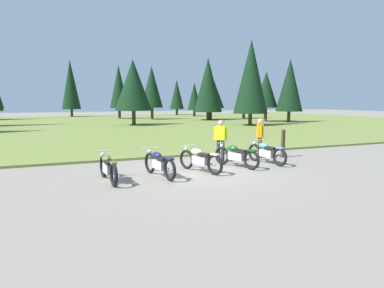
{
  "coord_description": "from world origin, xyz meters",
  "views": [
    {
      "loc": [
        -4.74,
        -10.7,
        2.42
      ],
      "look_at": [
        0.0,
        0.6,
        0.9
      ],
      "focal_mm": 32.42,
      "sensor_mm": 36.0,
      "label": 1
    }
  ],
  "objects_px": {
    "rider_with_back_turned": "(221,138)",
    "motorcycle_sky_blue": "(266,152)",
    "motorcycle_olive": "(108,167)",
    "motorcycle_cream": "(200,159)",
    "trail_marker_post": "(283,144)",
    "motorcycle_navy": "(159,163)",
    "motorcycle_british_green": "(236,155)",
    "rider_in_hivis_vest": "(260,136)"
  },
  "relations": [
    {
      "from": "motorcycle_olive",
      "to": "motorcycle_navy",
      "type": "xyz_separation_m",
      "value": [
        1.63,
        0.05,
        0.0
      ]
    },
    {
      "from": "motorcycle_cream",
      "to": "motorcycle_sky_blue",
      "type": "relative_size",
      "value": 0.96
    },
    {
      "from": "motorcycle_navy",
      "to": "motorcycle_sky_blue",
      "type": "relative_size",
      "value": 1.0
    },
    {
      "from": "motorcycle_olive",
      "to": "trail_marker_post",
      "type": "bearing_deg",
      "value": 12.38
    },
    {
      "from": "motorcycle_cream",
      "to": "motorcycle_sky_blue",
      "type": "xyz_separation_m",
      "value": [
        3.05,
        0.47,
        0.0
      ]
    },
    {
      "from": "motorcycle_british_green",
      "to": "motorcycle_sky_blue",
      "type": "xyz_separation_m",
      "value": [
        1.47,
        0.18,
        0.0
      ]
    },
    {
      "from": "motorcycle_olive",
      "to": "motorcycle_navy",
      "type": "bearing_deg",
      "value": 1.86
    },
    {
      "from": "motorcycle_cream",
      "to": "rider_in_hivis_vest",
      "type": "relative_size",
      "value": 1.2
    },
    {
      "from": "motorcycle_british_green",
      "to": "motorcycle_olive",
      "type": "bearing_deg",
      "value": -173.43
    },
    {
      "from": "motorcycle_olive",
      "to": "motorcycle_sky_blue",
      "type": "height_order",
      "value": "same"
    },
    {
      "from": "motorcycle_cream",
      "to": "rider_in_hivis_vest",
      "type": "distance_m",
      "value": 4.09
    },
    {
      "from": "motorcycle_olive",
      "to": "motorcycle_sky_blue",
      "type": "xyz_separation_m",
      "value": [
        6.2,
        0.73,
        0.0
      ]
    },
    {
      "from": "motorcycle_sky_blue",
      "to": "trail_marker_post",
      "type": "distance_m",
      "value": 1.81
    },
    {
      "from": "motorcycle_sky_blue",
      "to": "rider_with_back_turned",
      "type": "relative_size",
      "value": 1.25
    },
    {
      "from": "rider_in_hivis_vest",
      "to": "trail_marker_post",
      "type": "xyz_separation_m",
      "value": [
        0.94,
        -0.38,
        -0.35
      ]
    },
    {
      "from": "rider_with_back_turned",
      "to": "motorcycle_sky_blue",
      "type": "bearing_deg",
      "value": -35.85
    },
    {
      "from": "motorcycle_british_green",
      "to": "rider_with_back_turned",
      "type": "xyz_separation_m",
      "value": [
        0.01,
        1.24,
        0.51
      ]
    },
    {
      "from": "motorcycle_olive",
      "to": "trail_marker_post",
      "type": "xyz_separation_m",
      "value": [
        7.72,
        1.7,
        0.16
      ]
    },
    {
      "from": "motorcycle_olive",
      "to": "motorcycle_navy",
      "type": "height_order",
      "value": "same"
    },
    {
      "from": "motorcycle_cream",
      "to": "motorcycle_sky_blue",
      "type": "distance_m",
      "value": 3.09
    },
    {
      "from": "motorcycle_cream",
      "to": "motorcycle_olive",
      "type": "bearing_deg",
      "value": -175.3
    },
    {
      "from": "motorcycle_navy",
      "to": "motorcycle_sky_blue",
      "type": "bearing_deg",
      "value": 8.42
    },
    {
      "from": "trail_marker_post",
      "to": "motorcycle_navy",
      "type": "bearing_deg",
      "value": -164.92
    },
    {
      "from": "motorcycle_olive",
      "to": "motorcycle_sky_blue",
      "type": "relative_size",
      "value": 1.01
    },
    {
      "from": "motorcycle_british_green",
      "to": "rider_in_hivis_vest",
      "type": "relative_size",
      "value": 1.2
    },
    {
      "from": "motorcycle_olive",
      "to": "motorcycle_british_green",
      "type": "height_order",
      "value": "same"
    },
    {
      "from": "motorcycle_british_green",
      "to": "motorcycle_sky_blue",
      "type": "height_order",
      "value": "same"
    },
    {
      "from": "motorcycle_british_green",
      "to": "trail_marker_post",
      "type": "distance_m",
      "value": 3.21
    },
    {
      "from": "motorcycle_sky_blue",
      "to": "rider_with_back_turned",
      "type": "distance_m",
      "value": 1.87
    },
    {
      "from": "rider_with_back_turned",
      "to": "motorcycle_navy",
      "type": "bearing_deg",
      "value": -150.91
    },
    {
      "from": "trail_marker_post",
      "to": "motorcycle_sky_blue",
      "type": "bearing_deg",
      "value": -147.58
    },
    {
      "from": "motorcycle_cream",
      "to": "motorcycle_british_green",
      "type": "height_order",
      "value": "same"
    },
    {
      "from": "rider_in_hivis_vest",
      "to": "trail_marker_post",
      "type": "relative_size",
      "value": 1.39
    },
    {
      "from": "motorcycle_sky_blue",
      "to": "trail_marker_post",
      "type": "height_order",
      "value": "trail_marker_post"
    },
    {
      "from": "motorcycle_sky_blue",
      "to": "rider_in_hivis_vest",
      "type": "bearing_deg",
      "value": 66.51
    },
    {
      "from": "motorcycle_cream",
      "to": "rider_with_back_turned",
      "type": "relative_size",
      "value": 1.2
    },
    {
      "from": "motorcycle_navy",
      "to": "rider_with_back_turned",
      "type": "distance_m",
      "value": 3.6
    },
    {
      "from": "motorcycle_british_green",
      "to": "trail_marker_post",
      "type": "relative_size",
      "value": 1.67
    },
    {
      "from": "motorcycle_sky_blue",
      "to": "motorcycle_olive",
      "type": "bearing_deg",
      "value": -173.29
    },
    {
      "from": "motorcycle_navy",
      "to": "motorcycle_sky_blue",
      "type": "distance_m",
      "value": 4.63
    },
    {
      "from": "motorcycle_cream",
      "to": "trail_marker_post",
      "type": "xyz_separation_m",
      "value": [
        4.57,
        1.44,
        0.16
      ]
    },
    {
      "from": "motorcycle_olive",
      "to": "motorcycle_cream",
      "type": "xyz_separation_m",
      "value": [
        3.15,
        0.26,
        0.0
      ]
    }
  ]
}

